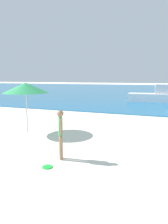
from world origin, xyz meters
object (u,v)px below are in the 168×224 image
Objects in this scene: person_standing at (61,132)px; frisbee at (47,167)px; boat_near at (157,96)px; beach_umbrella at (26,88)px.

person_standing is 5.29× the size of frisbee.
beach_umbrella is at bearing 66.91° from boat_near.
beach_umbrella reaches higher than boat_near.
boat_near reaches higher than person_standing.
frisbee is 0.05× the size of boat_near.
frisbee is 4.54m from beach_umbrella.
beach_umbrella is (-5.39, -14.40, 1.39)m from boat_near.
boat_near is 15.44m from beach_umbrella.
boat_near is at bearing 81.47° from frisbee.
frisbee is at bearing -46.28° from beach_umbrella.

